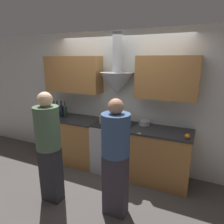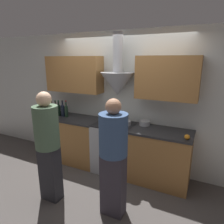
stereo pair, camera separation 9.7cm
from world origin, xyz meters
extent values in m
plane|color=#4C4744|center=(0.00, 0.00, 0.00)|extent=(12.00, 12.00, 0.00)
cube|color=silver|center=(0.00, 0.67, 1.30)|extent=(8.40, 0.06, 2.60)
cone|color=#A8AAAF|center=(0.00, 0.47, 1.66)|extent=(0.62, 0.62, 0.41)
cylinder|color=#A8AAAF|center=(0.00, 0.47, 2.21)|extent=(0.17, 0.17, 0.68)
cube|color=#9E6B38|center=(-0.96, 0.49, 1.80)|extent=(1.19, 0.32, 0.70)
cube|color=#9E6B38|center=(0.87, 0.49, 1.80)|extent=(1.00, 0.32, 0.70)
cube|color=#9E6B38|center=(-0.96, 0.34, 0.45)|extent=(1.19, 0.60, 0.90)
cube|color=#28282B|center=(-0.96, 0.34, 0.92)|extent=(1.22, 0.62, 0.03)
cube|color=#9E6B38|center=(0.87, 0.34, 0.45)|extent=(1.00, 0.60, 0.90)
cube|color=#28282B|center=(0.87, 0.34, 0.92)|extent=(1.03, 0.62, 0.03)
cube|color=#A8AAAF|center=(0.00, 0.34, 0.46)|extent=(0.73, 0.60, 0.92)
cube|color=black|center=(0.00, 0.05, 0.42)|extent=(0.51, 0.01, 0.41)
cube|color=black|center=(0.00, 0.34, 0.93)|extent=(0.73, 0.60, 0.02)
cube|color=#A8AAAF|center=(0.00, 0.61, 0.87)|extent=(0.73, 0.06, 0.10)
cylinder|color=black|center=(-1.48, 0.34, 1.05)|extent=(0.07, 0.07, 0.22)
sphere|color=black|center=(-1.48, 0.34, 1.16)|extent=(0.07, 0.07, 0.07)
cylinder|color=black|center=(-1.48, 0.34, 1.22)|extent=(0.03, 0.03, 0.10)
cylinder|color=gold|center=(-1.48, 0.34, 1.29)|extent=(0.03, 0.03, 0.02)
cylinder|color=black|center=(-1.38, 0.35, 1.03)|extent=(0.08, 0.08, 0.18)
sphere|color=black|center=(-1.38, 0.35, 1.12)|extent=(0.07, 0.07, 0.07)
cylinder|color=black|center=(-1.38, 0.35, 1.18)|extent=(0.03, 0.03, 0.09)
cylinder|color=#234C33|center=(-1.38, 0.35, 1.24)|extent=(0.03, 0.03, 0.02)
cylinder|color=black|center=(-1.29, 0.34, 1.04)|extent=(0.08, 0.08, 0.20)
sphere|color=black|center=(-1.29, 0.34, 1.14)|extent=(0.08, 0.08, 0.08)
cylinder|color=black|center=(-1.29, 0.34, 1.20)|extent=(0.03, 0.03, 0.09)
cylinder|color=#234C33|center=(-1.29, 0.34, 1.26)|extent=(0.03, 0.03, 0.02)
cylinder|color=black|center=(-1.18, 0.33, 1.05)|extent=(0.07, 0.07, 0.21)
sphere|color=black|center=(-1.18, 0.33, 1.15)|extent=(0.07, 0.07, 0.07)
cylinder|color=black|center=(-1.18, 0.33, 1.21)|extent=(0.03, 0.03, 0.09)
cylinder|color=black|center=(-1.18, 0.33, 1.27)|extent=(0.03, 0.03, 0.02)
cylinder|color=black|center=(-1.09, 0.33, 1.04)|extent=(0.07, 0.07, 0.21)
sphere|color=black|center=(-1.09, 0.33, 1.15)|extent=(0.07, 0.07, 0.07)
cylinder|color=black|center=(-1.09, 0.33, 1.21)|extent=(0.03, 0.03, 0.10)
cylinder|color=maroon|center=(-1.09, 0.33, 1.27)|extent=(0.03, 0.03, 0.02)
cylinder|color=#A8AAAF|center=(-0.17, 0.34, 1.00)|extent=(0.26, 0.26, 0.12)
cylinder|color=#A8AAAF|center=(0.17, 0.39, 0.98)|extent=(0.27, 0.27, 0.07)
sphere|color=orange|center=(1.29, 0.15, 0.98)|extent=(0.08, 0.08, 0.08)
cylinder|color=#A8AAAF|center=(0.53, 0.51, 0.98)|extent=(0.20, 0.20, 0.08)
cube|color=#28282D|center=(-0.52, -0.83, 0.43)|extent=(0.30, 0.19, 0.85)
cylinder|color=#4C664C|center=(-0.52, -0.83, 1.16)|extent=(0.35, 0.35, 0.62)
sphere|color=#E0B28E|center=(-0.52, -0.83, 1.57)|extent=(0.21, 0.21, 0.21)
cube|color=#38333D|center=(0.47, -0.69, 0.45)|extent=(0.32, 0.20, 0.90)
cylinder|color=#38517A|center=(0.47, -0.69, 1.17)|extent=(0.37, 0.37, 0.55)
sphere|color=#AD7A5B|center=(0.47, -0.69, 1.54)|extent=(0.20, 0.20, 0.20)
camera|label=1|loc=(1.40, -2.87, 2.10)|focal=32.00mm
camera|label=2|loc=(1.49, -2.82, 2.10)|focal=32.00mm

